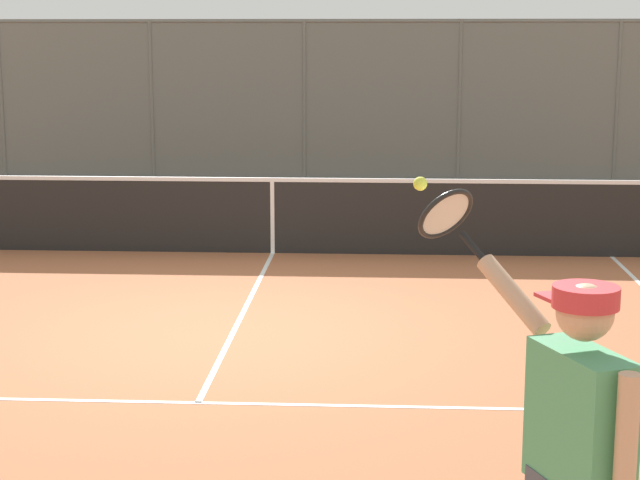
% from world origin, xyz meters
% --- Properties ---
extents(ground_plane, '(60.00, 60.00, 0.00)m').
position_xyz_m(ground_plane, '(0.00, 0.00, 0.00)').
color(ground_plane, '#A8603D').
extents(court_line_markings, '(8.54, 10.18, 0.01)m').
position_xyz_m(court_line_markings, '(0.00, 2.10, 0.00)').
color(court_line_markings, white).
rests_on(court_line_markings, ground).
extents(fence_backdrop, '(19.37, 1.37, 2.99)m').
position_xyz_m(fence_backdrop, '(0.00, -10.12, 1.42)').
color(fence_backdrop, slate).
rests_on(fence_backdrop, ground).
extents(tennis_net, '(10.97, 0.09, 1.07)m').
position_xyz_m(tennis_net, '(0.00, -3.80, 0.49)').
color(tennis_net, '#2D2D2D').
rests_on(tennis_net, ground).
extents(tennis_player, '(0.86, 1.26, 2.06)m').
position_xyz_m(tennis_player, '(-2.13, 5.23, 1.05)').
color(tennis_player, navy).
rests_on(tennis_player, ground).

